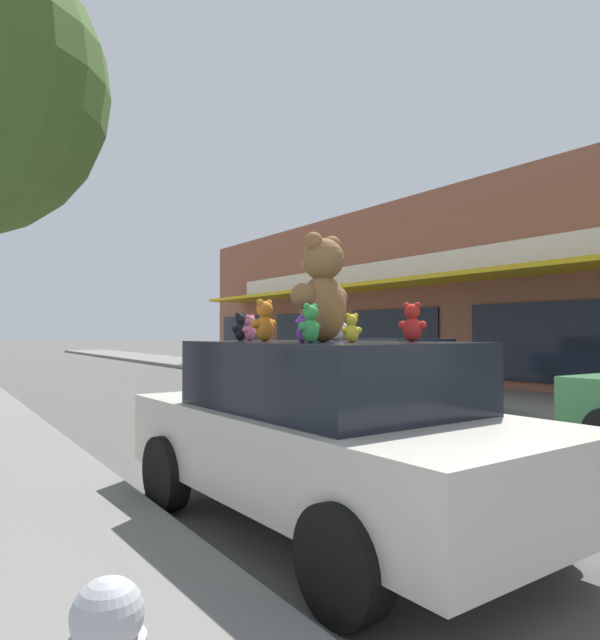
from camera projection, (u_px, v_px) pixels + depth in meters
name	position (u px, v px, depth m)	size (l,w,h in m)	color
ground_plane	(472.00, 467.00, 6.93)	(260.00, 260.00, 0.00)	#514F4C
plush_art_car	(329.00, 430.00, 4.78)	(2.18, 4.14, 1.57)	beige
teddy_bear_giant	(322.00, 290.00, 4.65)	(0.67, 0.46, 0.88)	olive
teddy_bear_pink	(250.00, 328.00, 5.28)	(0.18, 0.13, 0.24)	pink
teddy_bear_yellow	(352.00, 328.00, 4.40)	(0.17, 0.12, 0.23)	yellow
teddy_bear_purple	(302.00, 328.00, 4.48)	(0.14, 0.16, 0.23)	purple
teddy_bear_green	(310.00, 324.00, 4.14)	(0.22, 0.14, 0.29)	green
teddy_bear_teal	(318.00, 328.00, 5.55)	(0.19, 0.14, 0.25)	teal
teddy_bear_red	(412.00, 323.00, 4.68)	(0.20, 0.24, 0.33)	red
teddy_bear_orange	(264.00, 321.00, 4.88)	(0.27, 0.18, 0.36)	orange
teddy_bear_black	(240.00, 327.00, 5.34)	(0.20, 0.14, 0.27)	black
teddy_bear_white	(336.00, 325.00, 5.40)	(0.24, 0.16, 0.32)	white
parked_car_far_center	(389.00, 372.00, 12.18)	(2.00, 4.20, 1.50)	#1E4793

